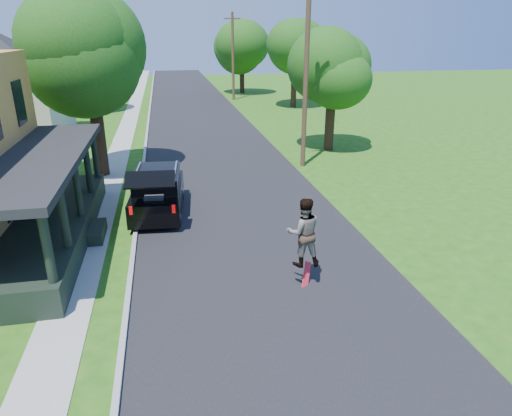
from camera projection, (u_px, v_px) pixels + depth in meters
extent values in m
plane|color=#205410|center=(286.00, 317.00, 11.77)|extent=(140.00, 140.00, 0.00)
cube|color=black|center=(209.00, 143.00, 30.05)|extent=(8.00, 120.00, 0.02)
cube|color=#969691|center=(146.00, 146.00, 29.31)|extent=(0.15, 120.00, 0.12)
cube|color=#999A92|center=(121.00, 147.00, 29.03)|extent=(1.30, 120.00, 0.03)
cube|color=black|center=(53.00, 229.00, 15.85)|extent=(2.40, 10.00, 0.90)
cube|color=black|center=(41.00, 158.00, 14.93)|extent=(2.60, 10.30, 0.25)
cube|color=beige|center=(51.00, 78.00, 44.96)|extent=(8.00, 8.00, 5.00)
pyramid|color=black|center=(43.00, 27.00, 43.26)|extent=(12.78, 12.78, 2.20)
cube|color=black|center=(158.00, 197.00, 18.34)|extent=(2.22, 4.58, 0.86)
cube|color=black|center=(157.00, 179.00, 18.23)|extent=(1.94, 2.89, 0.56)
cube|color=black|center=(156.00, 172.00, 18.12)|extent=(1.98, 2.98, 0.08)
cube|color=black|center=(150.00, 180.00, 15.82)|extent=(1.79, 1.06, 0.39)
cube|color=#303035|center=(155.00, 201.00, 17.00)|extent=(0.75, 0.66, 0.46)
cube|color=silver|center=(137.00, 171.00, 18.01)|extent=(0.25, 2.44, 0.06)
cube|color=silver|center=(175.00, 169.00, 18.17)|extent=(0.25, 2.44, 0.06)
cube|color=#990505|center=(131.00, 211.00, 16.11)|extent=(0.13, 0.07, 0.30)
cube|color=#990505|center=(174.00, 209.00, 16.27)|extent=(0.13, 0.07, 0.30)
cylinder|color=black|center=(142.00, 193.00, 19.73)|extent=(0.30, 0.70, 0.69)
cylinder|color=black|center=(180.00, 191.00, 19.90)|extent=(0.30, 0.70, 0.69)
cylinder|color=black|center=(133.00, 219.00, 17.01)|extent=(0.30, 0.70, 0.69)
cylinder|color=black|center=(177.00, 217.00, 17.18)|extent=(0.30, 0.70, 0.69)
imported|color=black|center=(303.00, 232.00, 12.69)|extent=(1.02, 0.81, 2.01)
cube|color=red|center=(306.00, 276.00, 13.23)|extent=(0.43, 0.53, 0.76)
cylinder|color=black|center=(99.00, 137.00, 22.66)|extent=(0.81, 0.81, 3.92)
sphere|color=#35611A|center=(89.00, 56.00, 21.28)|extent=(7.15, 7.15, 5.56)
sphere|color=#35611A|center=(91.00, 28.00, 20.45)|extent=(6.20, 6.20, 4.82)
sphere|color=#35611A|center=(81.00, 42.00, 21.55)|extent=(6.36, 6.36, 4.94)
cylinder|color=black|center=(75.00, 91.00, 40.31)|extent=(0.78, 0.78, 3.77)
sphere|color=#35611A|center=(69.00, 45.00, 38.90)|extent=(7.80, 7.80, 5.98)
sphere|color=#35611A|center=(69.00, 28.00, 38.05)|extent=(6.76, 6.76, 5.18)
sphere|color=#35611A|center=(65.00, 37.00, 39.14)|extent=(6.93, 6.93, 5.32)
cylinder|color=black|center=(329.00, 127.00, 27.85)|extent=(0.74, 0.74, 2.82)
sphere|color=#35611A|center=(332.00, 78.00, 26.80)|extent=(5.78, 5.78, 4.43)
sphere|color=#35611A|center=(342.00, 61.00, 26.41)|extent=(5.01, 5.01, 3.84)
sphere|color=#35611A|center=(322.00, 69.00, 26.68)|extent=(5.14, 5.14, 3.94)
cylinder|color=black|center=(294.00, 88.00, 43.50)|extent=(0.57, 0.57, 3.62)
sphere|color=#35611A|center=(295.00, 46.00, 42.13)|extent=(6.24, 6.24, 5.88)
sphere|color=#35611A|center=(300.00, 31.00, 41.49)|extent=(5.40, 5.40, 5.09)
sphere|color=#35611A|center=(289.00, 38.00, 42.12)|extent=(5.54, 5.54, 5.22)
cylinder|color=black|center=(242.00, 80.00, 53.61)|extent=(0.68, 0.68, 3.01)
sphere|color=#35611A|center=(242.00, 50.00, 52.39)|extent=(6.97, 6.97, 5.53)
sphere|color=#35611A|center=(246.00, 38.00, 51.89)|extent=(6.04, 6.04, 4.79)
sphere|color=#35611A|center=(236.00, 44.00, 52.27)|extent=(6.19, 6.19, 4.92)
cylinder|color=#472E21|center=(306.00, 76.00, 23.22)|extent=(0.27, 0.27, 9.51)
cylinder|color=#472E21|center=(233.00, 57.00, 47.32)|extent=(0.34, 0.34, 8.68)
cube|color=#472E21|center=(232.00, 18.00, 45.98)|extent=(1.65, 0.60, 0.13)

